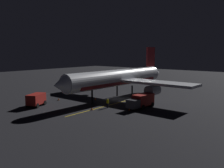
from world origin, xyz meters
The scene contains 10 objects.
ground_plane centered at (0.00, 0.00, -0.10)m, with size 180.00×180.00×0.20m, color black.
apron_guide_stripe centered at (-2.77, 4.00, 0.00)m, with size 0.24×26.70×0.01m, color gold.
airliner centered at (-0.01, -0.60, 4.50)m, with size 34.44×35.43×11.53m.
baggage_truck centered at (7.78, 15.21, 1.23)m, with size 4.49×6.18×2.38m.
catering_truck centered at (-8.92, 4.36, 1.30)m, with size 2.52×6.31×2.52m.
ground_crew_worker centered at (-3.95, 8.15, 0.89)m, with size 0.40×0.40×1.74m.
traffic_cone_near_left centered at (2.78, 4.30, 0.25)m, with size 0.50×0.50×0.55m.
traffic_cone_near_right centered at (-8.37, 7.44, 0.25)m, with size 0.50×0.50×0.55m.
traffic_cone_under_wing centered at (8.65, 9.52, 0.25)m, with size 0.50×0.50×0.55m.
traffic_cone_far centered at (-2.90, 11.28, 0.25)m, with size 0.50×0.50×0.55m.
Camera 1 is at (-32.68, 42.21, 10.37)m, focal length 39.22 mm.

